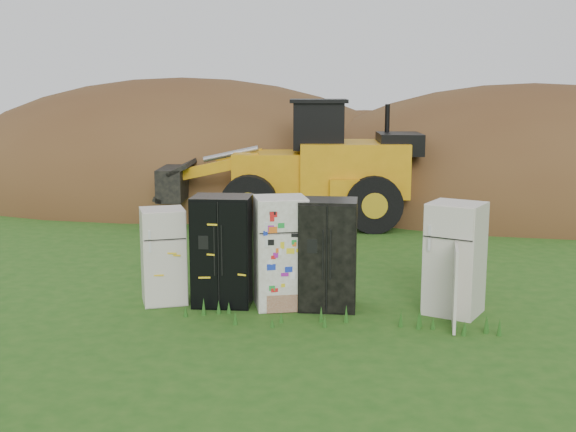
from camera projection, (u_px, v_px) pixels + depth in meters
The scene contains 10 objects.
ground at pixel (306, 307), 12.31m from camera, with size 120.00×120.00×0.00m, color #225115.
fridge_leftmost at pixel (163, 256), 12.45m from camera, with size 0.73×0.70×1.65m, color beige, non-canonical shape.
fridge_black_side at pixel (223, 250), 12.33m from camera, with size 0.98×0.78×1.89m, color black, non-canonical shape.
fridge_sticker at pixel (280, 252), 12.20m from camera, with size 0.84×0.78×1.89m, color white, non-canonical shape.
fridge_dark_mid at pixel (328, 254), 12.12m from camera, with size 0.95×0.77×1.86m, color black, non-canonical shape.
fridge_open_door at pixel (455, 258), 11.83m from camera, with size 0.84×0.78×1.85m, color beige, non-canonical shape.
wheel_loader at pixel (287, 162), 19.50m from camera, with size 6.99×2.84×3.38m, color orange, non-canonical shape.
dirt_mound_right at pixel (528, 202), 23.48m from camera, with size 16.19×11.87×7.65m, color #4C2E18.
dirt_mound_left at pixel (185, 190), 26.35m from camera, with size 17.86×13.39×8.08m, color #4C2E18.
dirt_mound_back at pixel (364, 177), 30.01m from camera, with size 16.49×11.00×5.55m, color #4C2E18.
Camera 1 is at (1.16, -11.79, 3.70)m, focal length 45.00 mm.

